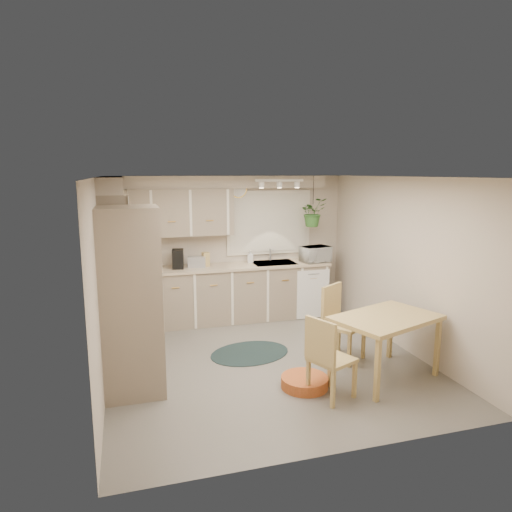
# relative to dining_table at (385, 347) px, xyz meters

# --- Properties ---
(floor) EXTENTS (4.20, 4.20, 0.00)m
(floor) POSITION_rel_dining_table_xyz_m (-1.24, 0.85, -0.39)
(floor) COLOR #5E5B53
(floor) RESTS_ON ground
(ceiling) EXTENTS (4.20, 4.20, 0.00)m
(ceiling) POSITION_rel_dining_table_xyz_m (-1.24, 0.85, 2.01)
(ceiling) COLOR white
(ceiling) RESTS_ON wall_back
(wall_back) EXTENTS (4.00, 0.04, 2.40)m
(wall_back) POSITION_rel_dining_table_xyz_m (-1.24, 2.95, 0.81)
(wall_back) COLOR #B4A695
(wall_back) RESTS_ON floor
(wall_front) EXTENTS (4.00, 0.04, 2.40)m
(wall_front) POSITION_rel_dining_table_xyz_m (-1.24, -1.25, 0.81)
(wall_front) COLOR #B4A695
(wall_front) RESTS_ON floor
(wall_left) EXTENTS (0.04, 4.20, 2.40)m
(wall_left) POSITION_rel_dining_table_xyz_m (-3.24, 0.85, 0.81)
(wall_left) COLOR #B4A695
(wall_left) RESTS_ON floor
(wall_right) EXTENTS (0.04, 4.20, 2.40)m
(wall_right) POSITION_rel_dining_table_xyz_m (0.76, 0.85, 0.81)
(wall_right) COLOR #B4A695
(wall_right) RESTS_ON floor
(base_cab_left) EXTENTS (0.60, 1.85, 0.90)m
(base_cab_left) POSITION_rel_dining_table_xyz_m (-2.94, 1.72, 0.06)
(base_cab_left) COLOR gray
(base_cab_left) RESTS_ON floor
(base_cab_back) EXTENTS (3.60, 0.60, 0.90)m
(base_cab_back) POSITION_rel_dining_table_xyz_m (-1.44, 2.65, 0.06)
(base_cab_back) COLOR gray
(base_cab_back) RESTS_ON floor
(counter_left) EXTENTS (0.64, 1.89, 0.04)m
(counter_left) POSITION_rel_dining_table_xyz_m (-2.93, 1.72, 0.53)
(counter_left) COLOR tan
(counter_left) RESTS_ON base_cab_left
(counter_back) EXTENTS (3.64, 0.64, 0.04)m
(counter_back) POSITION_rel_dining_table_xyz_m (-1.44, 2.64, 0.53)
(counter_back) COLOR tan
(counter_back) RESTS_ON base_cab_back
(oven_stack) EXTENTS (0.65, 0.65, 2.10)m
(oven_stack) POSITION_rel_dining_table_xyz_m (-2.91, 0.47, 0.66)
(oven_stack) COLOR gray
(oven_stack) RESTS_ON floor
(wall_oven_face) EXTENTS (0.02, 0.56, 0.58)m
(wall_oven_face) POSITION_rel_dining_table_xyz_m (-2.59, 0.47, 0.66)
(wall_oven_face) COLOR silver
(wall_oven_face) RESTS_ON oven_stack
(upper_cab_left) EXTENTS (0.35, 2.00, 0.75)m
(upper_cab_left) POSITION_rel_dining_table_xyz_m (-3.06, 1.85, 1.44)
(upper_cab_left) COLOR gray
(upper_cab_left) RESTS_ON wall_left
(upper_cab_back) EXTENTS (2.00, 0.35, 0.75)m
(upper_cab_back) POSITION_rel_dining_table_xyz_m (-2.24, 2.77, 1.44)
(upper_cab_back) COLOR gray
(upper_cab_back) RESTS_ON wall_back
(soffit_left) EXTENTS (0.30, 2.00, 0.20)m
(soffit_left) POSITION_rel_dining_table_xyz_m (-3.09, 1.85, 1.91)
(soffit_left) COLOR #B4A695
(soffit_left) RESTS_ON wall_left
(soffit_back) EXTENTS (3.60, 0.30, 0.20)m
(soffit_back) POSITION_rel_dining_table_xyz_m (-1.44, 2.80, 1.91)
(soffit_back) COLOR #B4A695
(soffit_back) RESTS_ON wall_back
(cooktop) EXTENTS (0.52, 0.58, 0.02)m
(cooktop) POSITION_rel_dining_table_xyz_m (-2.92, 1.15, 0.56)
(cooktop) COLOR silver
(cooktop) RESTS_ON counter_left
(range_hood) EXTENTS (0.40, 0.60, 0.14)m
(range_hood) POSITION_rel_dining_table_xyz_m (-2.94, 1.15, 1.01)
(range_hood) COLOR silver
(range_hood) RESTS_ON upper_cab_left
(window_blinds) EXTENTS (1.40, 0.02, 1.00)m
(window_blinds) POSITION_rel_dining_table_xyz_m (-0.54, 2.92, 1.21)
(window_blinds) COLOR white
(window_blinds) RESTS_ON wall_back
(window_frame) EXTENTS (1.50, 0.02, 1.10)m
(window_frame) POSITION_rel_dining_table_xyz_m (-0.54, 2.93, 1.21)
(window_frame) COLOR beige
(window_frame) RESTS_ON wall_back
(sink) EXTENTS (0.70, 0.48, 0.10)m
(sink) POSITION_rel_dining_table_xyz_m (-0.54, 2.65, 0.51)
(sink) COLOR #A5A8AD
(sink) RESTS_ON counter_back
(dishwasher_front) EXTENTS (0.58, 0.02, 0.83)m
(dishwasher_front) POSITION_rel_dining_table_xyz_m (0.06, 2.34, 0.04)
(dishwasher_front) COLOR silver
(dishwasher_front) RESTS_ON base_cab_back
(track_light_bar) EXTENTS (0.80, 0.04, 0.04)m
(track_light_bar) POSITION_rel_dining_table_xyz_m (-0.54, 2.40, 1.94)
(track_light_bar) COLOR silver
(track_light_bar) RESTS_ON ceiling
(wall_clock) EXTENTS (0.30, 0.03, 0.30)m
(wall_clock) POSITION_rel_dining_table_xyz_m (-1.09, 2.92, 1.79)
(wall_clock) COLOR gold
(wall_clock) RESTS_ON wall_back
(dining_table) EXTENTS (1.43, 1.18, 0.77)m
(dining_table) POSITION_rel_dining_table_xyz_m (0.00, 0.00, 0.00)
(dining_table) COLOR tan
(dining_table) RESTS_ON floor
(chair_left) EXTENTS (0.58, 0.58, 0.93)m
(chair_left) POSITION_rel_dining_table_xyz_m (-0.83, -0.28, 0.08)
(chair_left) COLOR tan
(chair_left) RESTS_ON floor
(chair_back) EXTENTS (0.64, 0.64, 0.99)m
(chair_back) POSITION_rel_dining_table_xyz_m (-0.22, 0.63, 0.11)
(chair_back) COLOR tan
(chair_back) RESTS_ON floor
(braided_rug) EXTENTS (1.27, 1.06, 0.01)m
(braided_rug) POSITION_rel_dining_table_xyz_m (-1.37, 1.15, -0.38)
(braided_rug) COLOR black
(braided_rug) RESTS_ON floor
(pet_bed) EXTENTS (0.57, 0.57, 0.13)m
(pet_bed) POSITION_rel_dining_table_xyz_m (-1.03, 0.01, -0.32)
(pet_bed) COLOR #C14F26
(pet_bed) RESTS_ON floor
(microwave) EXTENTS (0.53, 0.37, 0.33)m
(microwave) POSITION_rel_dining_table_xyz_m (0.18, 2.55, 0.72)
(microwave) COLOR silver
(microwave) RESTS_ON counter_back
(soap_bottle) EXTENTS (0.13, 0.23, 0.10)m
(soap_bottle) POSITION_rel_dining_table_xyz_m (-0.91, 2.80, 0.60)
(soap_bottle) COLOR silver
(soap_bottle) RESTS_ON counter_back
(hanging_plant) EXTENTS (0.51, 0.55, 0.38)m
(hanging_plant) POSITION_rel_dining_table_xyz_m (0.12, 2.55, 1.35)
(hanging_plant) COLOR #2F5F26
(hanging_plant) RESTS_ON ceiling
(coffee_maker) EXTENTS (0.21, 0.24, 0.31)m
(coffee_maker) POSITION_rel_dining_table_xyz_m (-2.15, 2.65, 0.71)
(coffee_maker) COLOR black
(coffee_maker) RESTS_ON counter_back
(toaster) EXTENTS (0.31, 0.22, 0.17)m
(toaster) POSITION_rel_dining_table_xyz_m (-1.85, 2.67, 0.64)
(toaster) COLOR #A5A8AD
(toaster) RESTS_ON counter_back
(knife_block) EXTENTS (0.12, 0.12, 0.23)m
(knife_block) POSITION_rel_dining_table_xyz_m (-1.70, 2.70, 0.67)
(knife_block) COLOR tan
(knife_block) RESTS_ON counter_back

